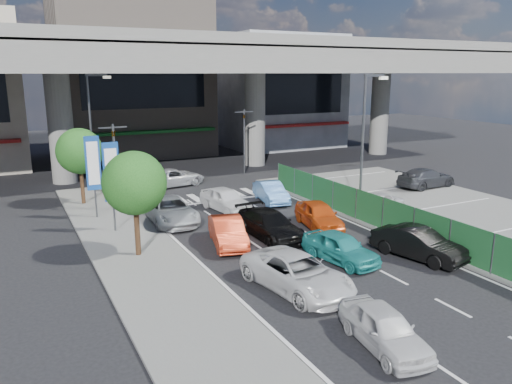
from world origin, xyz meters
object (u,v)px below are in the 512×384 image
street_lamp_left (93,122)px  sedan_black_mid (270,225)px  taxi_teal_mid (340,247)px  street_lamp_right (366,130)px  parked_sedan_dgrey (426,178)px  tree_near (134,183)px  sedan_white_front_mid (226,199)px  taxi_orange_left (228,232)px  signboard_near (112,175)px  van_white_back_left (384,328)px  taxi_orange_right (319,215)px  kei_truck_front_right (271,192)px  hatch_black_mid_right (418,244)px  traffic_light_left (114,146)px  traffic_light_right (244,125)px  traffic_cone (399,214)px  parked_sedan_white (380,202)px  tree_far (79,151)px  wagon_silver_front_left (170,210)px  signboard_far (93,166)px  crossing_wagon_silver (174,177)px

street_lamp_left → sedan_black_mid: 16.00m
taxi_teal_mid → street_lamp_right: bearing=36.7°
parked_sedan_dgrey → tree_near: bearing=97.5°
street_lamp_right → sedan_white_front_mid: street_lamp_right is taller
taxi_orange_left → sedan_black_mid: size_ratio=0.87×
signboard_near → street_lamp_left: bearing=85.0°
tree_near → van_white_back_left: size_ratio=1.32×
taxi_teal_mid → taxi_orange_left: size_ratio=0.95×
taxi_orange_left → taxi_orange_right: (5.46, 0.35, 0.03)m
signboard_near → kei_truck_front_right: size_ratio=1.21×
taxi_teal_mid → hatch_black_mid_right: 3.53m
traffic_light_left → hatch_black_mid_right: 17.50m
signboard_near → taxi_teal_mid: 11.91m
traffic_light_right → sedan_black_mid: bearing=-111.3°
taxi_orange_right → traffic_light_right: bearing=91.6°
traffic_cone → traffic_light_right: bearing=96.6°
sedan_black_mid → kei_truck_front_right: bearing=58.4°
taxi_teal_mid → parked_sedan_white: size_ratio=1.06×
tree_near → tree_far: 10.53m
tree_near → tree_far: bearing=94.4°
signboard_near → parked_sedan_dgrey: size_ratio=1.00×
tree_near → van_white_back_left: bearing=-66.6°
tree_far → taxi_orange_left: size_ratio=1.19×
street_lamp_left → hatch_black_mid_right: size_ratio=1.91×
street_lamp_right → tree_near: size_ratio=1.67×
van_white_back_left → kei_truck_front_right: kei_truck_front_right is taller
tree_far → taxi_teal_mid: bearing=-60.5°
wagon_silver_front_left → taxi_orange_right: bearing=-31.6°
street_lamp_left → traffic_cone: street_lamp_left is taller
sedan_white_front_mid → traffic_light_right: bearing=49.7°
signboard_near → taxi_orange_left: (4.42, -4.35, -2.40)m
van_white_back_left → sedan_white_front_mid: sedan_white_front_mid is taller
signboard_near → taxi_orange_right: 10.92m
sedan_white_front_mid → street_lamp_left: bearing=115.5°
taxi_orange_left → parked_sedan_dgrey: (17.56, 4.68, 0.08)m
street_lamp_left → parked_sedan_white: size_ratio=2.23×
sedan_black_mid → parked_sedan_white: 8.05m
traffic_light_right → parked_sedan_white: (2.02, -14.23, -3.26)m
street_lamp_right → taxi_teal_mid: street_lamp_right is taller
van_white_back_left → taxi_teal_mid: 7.00m
traffic_light_left → parked_sedan_white: traffic_light_left is taller
traffic_light_right → traffic_cone: bearing=-83.4°
tree_far → kei_truck_front_right: bearing=-23.2°
signboard_far → crossing_wagon_silver: bearing=43.4°
traffic_light_left → tree_near: size_ratio=1.08×
signboard_near → hatch_black_mid_right: (11.22, -9.82, -2.37)m
sedan_black_mid → sedan_white_front_mid: 5.66m
sedan_black_mid → wagon_silver_front_left: bearing=124.6°
sedan_white_front_mid → parked_sedan_dgrey: parked_sedan_dgrey is taller
tree_far → taxi_orange_right: tree_far is taller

